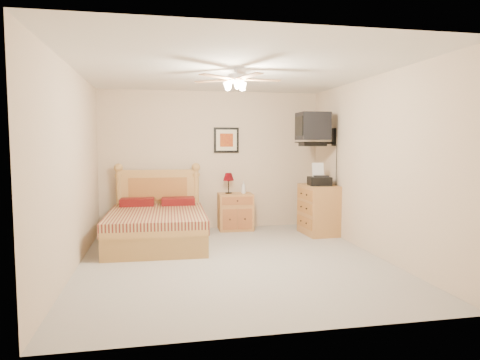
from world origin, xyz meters
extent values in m
plane|color=#9D978E|center=(0.00, 0.00, 0.00)|extent=(4.50, 4.50, 0.00)
cube|color=white|center=(0.00, 0.00, 2.50)|extent=(4.00, 4.50, 0.04)
cube|color=beige|center=(0.00, 2.25, 1.25)|extent=(4.00, 0.04, 2.50)
cube|color=beige|center=(0.00, -2.25, 1.25)|extent=(4.00, 0.04, 2.50)
cube|color=beige|center=(-2.00, 0.00, 1.25)|extent=(0.04, 4.50, 2.50)
cube|color=beige|center=(2.00, 0.00, 1.25)|extent=(0.04, 4.50, 2.50)
cube|color=#AD7D3F|center=(0.40, 2.00, 0.33)|extent=(0.62, 0.47, 0.66)
imported|color=white|center=(0.54, 1.99, 0.77)|extent=(0.10, 0.10, 0.22)
cube|color=black|center=(0.27, 2.23, 1.62)|extent=(0.46, 0.04, 0.46)
cube|color=#B27840|center=(1.73, 1.36, 0.43)|extent=(0.53, 0.74, 0.85)
imported|color=tan|center=(1.73, 1.65, 0.87)|extent=(0.26, 0.31, 0.03)
imported|color=gray|center=(1.76, 1.66, 0.89)|extent=(0.30, 0.35, 0.02)
camera|label=1|loc=(-0.98, -5.52, 1.57)|focal=32.00mm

